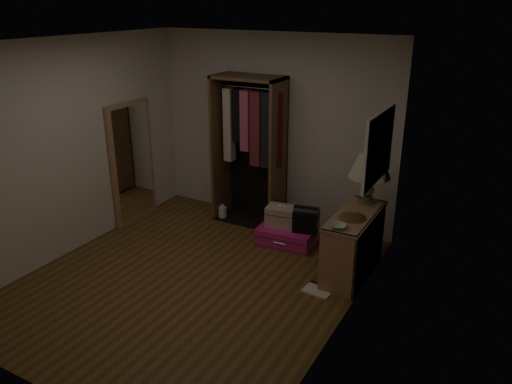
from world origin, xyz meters
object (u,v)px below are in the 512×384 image
console_bookshelf (354,242)px  floor_mirror (132,162)px  train_case (282,216)px  black_bag (306,218)px  table_lamp (370,166)px  pink_suitcase (287,235)px  white_jug (223,212)px  open_wardrobe (252,139)px

console_bookshelf → floor_mirror: (-3.24, -0.05, 0.46)m
console_bookshelf → train_case: bearing=164.4°
black_bag → table_lamp: table_lamp is taller
pink_suitcase → white_jug: (-1.16, 0.26, -0.02)m
table_lamp → white_jug: (-2.15, 0.19, -1.10)m
console_bookshelf → white_jug: bearing=165.6°
open_wardrobe → white_jug: open_wardrobe is taller
open_wardrobe → table_lamp: open_wardrobe is taller
open_wardrobe → table_lamp: bearing=-11.5°
train_case → white_jug: 1.14m
black_bag → table_lamp: bearing=-6.9°
floor_mirror → table_lamp: 3.29m
console_bookshelf → floor_mirror: size_ratio=0.66×
train_case → pink_suitcase: bearing=-14.1°
train_case → table_lamp: (1.08, 0.06, 0.84)m
pink_suitcase → white_jug: bearing=162.9°
pink_suitcase → train_case: train_case is taller
black_bag → table_lamp: size_ratio=0.57×
pink_suitcase → black_bag: size_ratio=2.22×
floor_mirror → white_jug: 1.46m
console_bookshelf → train_case: size_ratio=2.61×
console_bookshelf → pink_suitcase: size_ratio=1.45×
pink_suitcase → open_wardrobe: bearing=146.3°
console_bookshelf → table_lamp: (0.01, 0.37, 0.81)m
open_wardrobe → black_bag: size_ratio=5.90×
console_bookshelf → white_jug: size_ratio=5.32×
console_bookshelf → floor_mirror: bearing=-179.2°
train_case → white_jug: size_ratio=2.04×
console_bookshelf → open_wardrobe: (-1.76, 0.72, 0.82)m
console_bookshelf → open_wardrobe: open_wardrobe is taller
console_bookshelf → open_wardrobe: size_ratio=0.55×
console_bookshelf → pink_suitcase: 1.07m
console_bookshelf → black_bag: bearing=157.3°
train_case → black_bag: (0.34, 0.01, 0.04)m
table_lamp → floor_mirror: bearing=-172.8°
floor_mirror → pink_suitcase: size_ratio=2.20×
console_bookshelf → train_case: 1.11m
open_wardrobe → pink_suitcase: (0.77, -0.43, -1.09)m
train_case → table_lamp: size_ratio=0.71×
open_wardrobe → floor_mirror: size_ratio=1.21×
pink_suitcase → train_case: size_ratio=1.80×
floor_mirror → white_jug: size_ratio=8.07×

